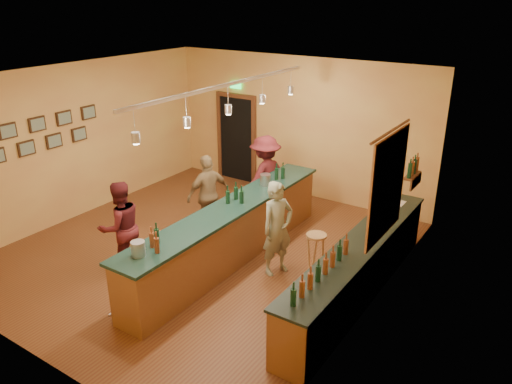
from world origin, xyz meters
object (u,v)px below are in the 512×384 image
Objects in this scene: customer_a at (121,227)px; customer_c at (265,177)px; bartender at (277,229)px; bar_stool at (316,242)px; customer_b at (208,194)px; back_counter at (358,269)px; tasting_bar at (231,230)px.

customer_a is 3.36m from customer_c.
bar_stool is (0.55, 0.36, -0.25)m from bartender.
customer_c reaches higher than customer_b.
customer_c is at bearing 147.82° from back_counter.
customer_a is at bearing 143.09° from bartender.
back_counter is at bearing 129.39° from customer_a.
bartender is at bearing 7.31° from tasting_bar.
tasting_bar is (-2.32, -0.18, 0.12)m from back_counter.
bartender is 2.36m from customer_c.
customer_c is at bearing 59.06° from bartender.
tasting_bar is 1.87m from customer_a.
back_counter is 0.89× the size of tasting_bar.
customer_c is (0.50, 1.28, 0.08)m from customer_b.
customer_a reaches higher than bar_stool.
customer_b reaches higher than tasting_bar.
customer_b is (-1.05, 0.70, 0.19)m from tasting_bar.
back_counter is 3.41m from customer_c.
tasting_bar is at bearing 27.52° from customer_c.
customer_a reaches higher than customer_b.
customer_b is at bearing 174.77° from bar_stool.
bar_stool is at bearing -35.17° from bartender.
bartender is 2.03m from customer_b.
back_counter is at bearing -18.48° from bar_stool.
bar_stool is (2.49, -0.23, -0.23)m from customer_b.
bar_stool is at bearing 105.68° from customer_b.
customer_a is at bearing 11.95° from customer_b.
back_counter is 2.77× the size of bartender.
back_counter is 0.93m from bar_stool.
back_counter is 2.33m from tasting_bar.
customer_a reaches higher than tasting_bar.
customer_a is at bearing -148.08° from bar_stool.
back_counter is at bearing -65.81° from bartender.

